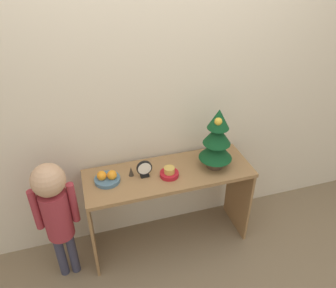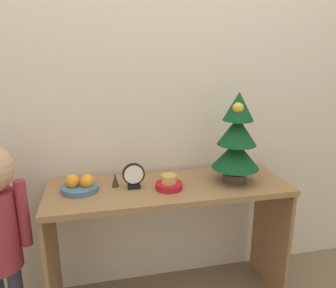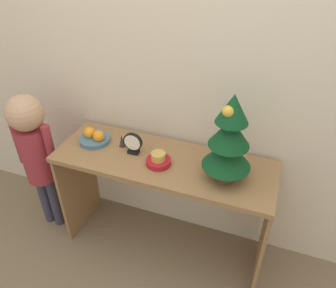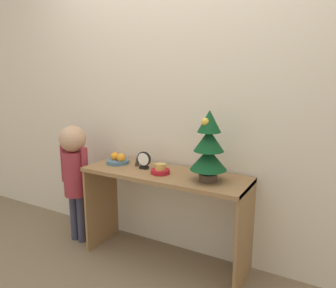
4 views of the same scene
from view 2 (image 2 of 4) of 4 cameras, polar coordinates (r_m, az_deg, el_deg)
name	(u,v)px [view 2 (image 2 of 4)]	position (r m, az deg, el deg)	size (l,w,h in m)	color
back_wall	(159,78)	(1.84, -1.63, 11.43)	(7.00, 0.05, 2.50)	beige
console_table	(169,212)	(1.79, 0.18, -11.81)	(1.25, 0.43, 0.72)	olive
mini_tree	(237,139)	(1.73, 11.89, 0.87)	(0.25, 0.25, 0.48)	#4C3828
fruit_bowl	(80,185)	(1.70, -15.10, -6.96)	(0.18, 0.18, 0.09)	#476B84
singing_bowl	(169,184)	(1.67, 0.17, -6.93)	(0.14, 0.14, 0.07)	#AD1923
desk_clock	(134,176)	(1.67, -6.01, -5.57)	(0.11, 0.04, 0.13)	black
figurine	(115,180)	(1.71, -9.19, -6.17)	(0.04, 0.04, 0.08)	#382D23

